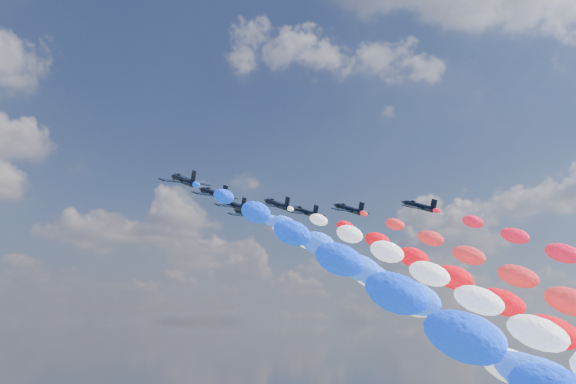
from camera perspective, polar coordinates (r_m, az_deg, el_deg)
jet_0 at (r=119.08m, az=-8.39°, el=0.95°), size 8.99×11.92×5.84m
jet_1 at (r=130.65m, az=-6.01°, el=-0.12°), size 8.93×11.88×5.84m
jet_2 at (r=143.06m, az=-4.37°, el=-1.04°), size 8.58×11.63×5.84m
trail_2 at (r=91.50m, az=16.55°, el=-14.17°), size 6.83×126.14×63.66m
jet_3 at (r=141.97m, az=-0.88°, el=-1.00°), size 9.13×12.02×5.84m
trail_3 at (r=93.64m, az=21.95°, el=-13.76°), size 6.83×126.14×63.66m
jet_4 at (r=154.73m, az=-3.43°, el=-1.77°), size 8.74×11.75×5.84m
trail_4 at (r=103.44m, az=15.55°, el=-13.74°), size 6.83×126.14×63.66m
jet_5 at (r=151.62m, az=1.37°, el=-1.60°), size 8.63×11.67×5.84m
jet_6 at (r=148.57m, az=4.95°, el=-1.38°), size 8.63×11.66×5.84m
jet_7 at (r=146.85m, az=10.55°, el=-1.14°), size 8.69×11.71×5.84m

